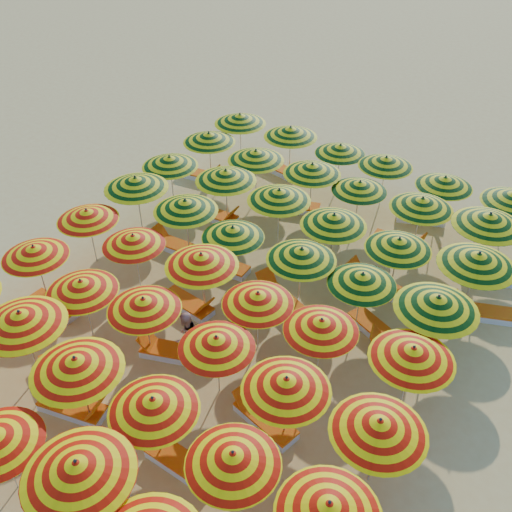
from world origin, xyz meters
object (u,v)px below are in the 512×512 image
at_px(umbrella_20, 201,260).
at_px(lounger_14, 175,245).
at_px(umbrella_23, 413,353).
at_px(lounger_25, 490,276).
at_px(umbrella_13, 81,286).
at_px(lounger_16, 279,296).
at_px(umbrella_32, 279,195).
at_px(lounger_8, 183,464).
at_px(lounger_27, 422,217).
at_px(umbrella_43, 291,132).
at_px(lounger_26, 279,169).
at_px(umbrella_8, 76,364).
at_px(lounger_20, 372,282).
at_px(umbrella_27, 302,254).
at_px(umbrella_7, 21,318).
at_px(umbrella_22, 321,325).
at_px(umbrella_44, 340,149).
at_px(lounger_7, 74,408).
at_px(umbrella_25, 185,205).
at_px(umbrella_16, 286,384).
at_px(lounger_12, 264,419).
at_px(umbrella_15, 217,342).
at_px(umbrella_38, 312,169).
at_px(umbrella_19, 133,240).
at_px(umbrella_36, 209,137).
at_px(umbrella_39, 360,186).
at_px(lounger_6, 59,376).
at_px(umbrella_14, 144,304).
at_px(umbrella_21, 258,298).
at_px(lounger_19, 216,216).
at_px(umbrella_11, 329,509).
at_px(umbrella_3, 77,468).
at_px(umbrella_45, 386,162).
at_px(umbrella_35, 478,259).
at_px(lounger_13, 189,304).
at_px(lounger_10, 55,306).
at_px(umbrella_34, 399,244).
at_px(umbrella_40, 422,203).
at_px(umbrella_41, 489,220).
at_px(umbrella_17, 379,426).
at_px(beachgoer_b, 186,336).
at_px(lounger_17, 376,329).
at_px(lounger_18, 400,351).
at_px(umbrella_42, 240,119).
at_px(umbrella_12, 34,252).
at_px(umbrella_9, 153,404).
at_px(umbrella_31, 226,175).
at_px(umbrella_18, 87,215).
at_px(umbrella_30, 170,161).
at_px(umbrella_46, 445,182).
at_px(umbrella_26, 233,232).

height_order(umbrella_20, lounger_14, umbrella_20).
xyz_separation_m(umbrella_23, lounger_25, (0.47, 6.19, -1.73)).
relative_size(umbrella_13, lounger_16, 1.19).
relative_size(umbrella_32, lounger_14, 1.50).
distance_m(lounger_8, lounger_27, 12.58).
bearing_deg(umbrella_43, lounger_26, 172.44).
bearing_deg(umbrella_8, lounger_20, 66.77).
distance_m(umbrella_27, lounger_8, 6.43).
relative_size(umbrella_20, lounger_20, 1.38).
height_order(umbrella_7, umbrella_22, umbrella_7).
distance_m(umbrella_44, lounger_7, 13.17).
relative_size(umbrella_22, umbrella_25, 0.93).
height_order(umbrella_16, lounger_12, umbrella_16).
xyz_separation_m(umbrella_15, umbrella_38, (-2.09, 8.45, 0.16)).
relative_size(umbrella_44, lounger_8, 1.16).
height_order(umbrella_19, lounger_27, umbrella_19).
relative_size(umbrella_36, umbrella_39, 1.20).
bearing_deg(lounger_6, lounger_7, -0.08).
distance_m(umbrella_23, lounger_16, 5.19).
height_order(umbrella_14, umbrella_21, umbrella_14).
bearing_deg(lounger_19, umbrella_11, -45.77).
xyz_separation_m(umbrella_3, umbrella_45, (-0.13, 14.69, -0.19)).
xyz_separation_m(umbrella_32, lounger_20, (3.62, -0.32, -1.80)).
bearing_deg(umbrella_23, umbrella_27, 154.77).
bearing_deg(umbrella_35, lounger_13, -148.34).
height_order(umbrella_45, lounger_10, umbrella_45).
height_order(umbrella_34, umbrella_45, umbrella_45).
height_order(umbrella_40, lounger_13, umbrella_40).
height_order(umbrella_13, umbrella_41, umbrella_41).
distance_m(umbrella_8, umbrella_17, 6.65).
bearing_deg(beachgoer_b, umbrella_44, -175.06).
bearing_deg(beachgoer_b, umbrella_41, 146.86).
height_order(umbrella_41, lounger_17, umbrella_41).
distance_m(lounger_18, lounger_27, 6.91).
relative_size(umbrella_3, umbrella_32, 1.09).
height_order(umbrella_35, umbrella_42, umbrella_35).
bearing_deg(umbrella_12, umbrella_9, -18.95).
bearing_deg(umbrella_23, umbrella_20, 179.43).
xyz_separation_m(umbrella_40, lounger_8, (-1.31, -10.60, -1.75)).
height_order(umbrella_11, umbrella_12, umbrella_11).
relative_size(umbrella_39, lounger_27, 1.21).
xyz_separation_m(umbrella_25, umbrella_31, (-0.02, 2.21, 0.04)).
distance_m(umbrella_18, beachgoer_b, 5.51).
bearing_deg(umbrella_16, umbrella_38, 115.54).
relative_size(umbrella_42, umbrella_43, 1.02).
xyz_separation_m(umbrella_18, umbrella_30, (-0.05, 4.02, 0.08)).
xyz_separation_m(umbrella_19, umbrella_30, (-2.12, 4.17, 0.14)).
xyz_separation_m(umbrella_45, umbrella_46, (2.22, -0.19, -0.03)).
height_order(umbrella_18, umbrella_38, umbrella_38).
xyz_separation_m(umbrella_26, umbrella_42, (-4.24, 6.54, 0.18)).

